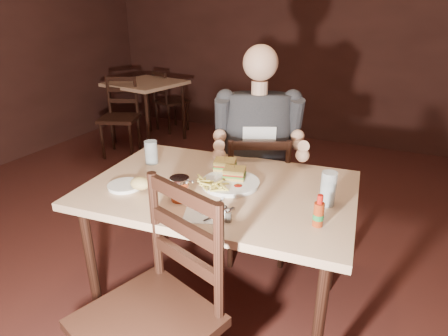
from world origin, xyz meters
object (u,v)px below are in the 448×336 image
at_px(dinner_plate, 230,184).
at_px(side_plate, 125,186).
at_px(chair_far, 255,195).
at_px(hot_sauce, 319,211).
at_px(bg_chair_near, 119,118).
at_px(glass_right, 328,189).
at_px(diner, 259,127).
at_px(bg_chair_far, 171,101).
at_px(main_table, 220,198).
at_px(chair_near, 146,322).
at_px(bg_table, 146,89).
at_px(syrup_dispenser, 180,189).
at_px(glass_left, 151,152).

xyz_separation_m(dinner_plate, side_plate, (-0.47, -0.25, -0.00)).
xyz_separation_m(chair_far, hot_sauce, (0.54, -0.73, 0.39)).
distance_m(bg_chair_near, glass_right, 3.18).
height_order(bg_chair_near, side_plate, bg_chair_near).
bearing_deg(diner, hot_sauce, -77.32).
bearing_deg(hot_sauce, bg_chair_far, 131.72).
distance_m(dinner_plate, glass_right, 0.49).
relative_size(bg_chair_near, dinner_plate, 3.06).
distance_m(main_table, dinner_plate, 0.10).
relative_size(bg_chair_near, hot_sauce, 6.26).
height_order(bg_chair_near, dinner_plate, bg_chair_near).
height_order(chair_far, bg_chair_near, chair_far).
bearing_deg(chair_near, bg_chair_far, 139.73).
distance_m(main_table, bg_chair_near, 2.76).
distance_m(bg_table, side_plate, 3.03).
bearing_deg(chair_far, side_plate, 37.56).
relative_size(diner, hot_sauce, 6.71).
xyz_separation_m(bg_table, bg_chair_near, (0.00, -0.55, -0.24)).
bearing_deg(chair_near, main_table, 110.08).
bearing_deg(dinner_plate, syrup_dispenser, -120.46).
bearing_deg(diner, chair_near, -114.02).
bearing_deg(glass_left, side_plate, -78.42).
bearing_deg(bg_table, main_table, -46.82).
height_order(chair_near, hot_sauce, chair_near).
xyz_separation_m(diner, dinner_plate, (0.03, -0.49, -0.16)).
xyz_separation_m(bg_table, glass_left, (1.65, -2.17, 0.16)).
bearing_deg(chair_far, glass_left, 19.04).
bearing_deg(bg_chair_near, glass_right, -53.82).
xyz_separation_m(bg_table, chair_far, (2.13, -1.71, -0.23)).
relative_size(glass_right, side_plate, 0.96).
relative_size(diner, side_plate, 5.71).
bearing_deg(side_plate, bg_chair_far, 119.32).
bearing_deg(chair_near, diner, 108.81).
xyz_separation_m(syrup_dispenser, side_plate, (-0.32, -0.01, -0.05)).
height_order(chair_far, hot_sauce, hot_sauce).
relative_size(main_table, chair_near, 1.41).
relative_size(hot_sauce, side_plate, 0.85).
height_order(main_table, bg_table, same).
bearing_deg(syrup_dispenser, diner, 76.27).
height_order(diner, glass_left, diner).
distance_m(bg_chair_near, dinner_plate, 2.78).
bearing_deg(bg_chair_far, side_plate, 142.81).
xyz_separation_m(chair_near, bg_chair_far, (-2.16, 3.52, -0.08)).
bearing_deg(dinner_plate, hot_sauce, -22.09).
distance_m(diner, hot_sauce, 0.87).
bearing_deg(diner, main_table, -115.72).
xyz_separation_m(bg_chair_far, hot_sauce, (2.67, -2.99, 0.42)).
relative_size(main_table, hot_sauce, 9.91).
xyz_separation_m(glass_right, syrup_dispenser, (-0.63, -0.25, -0.02)).
bearing_deg(chair_near, syrup_dispenser, 122.83).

